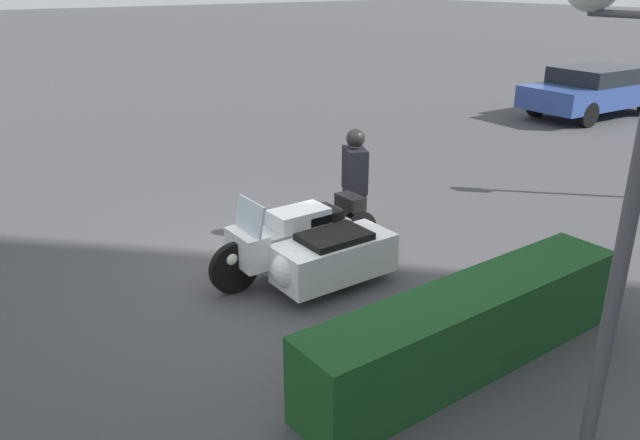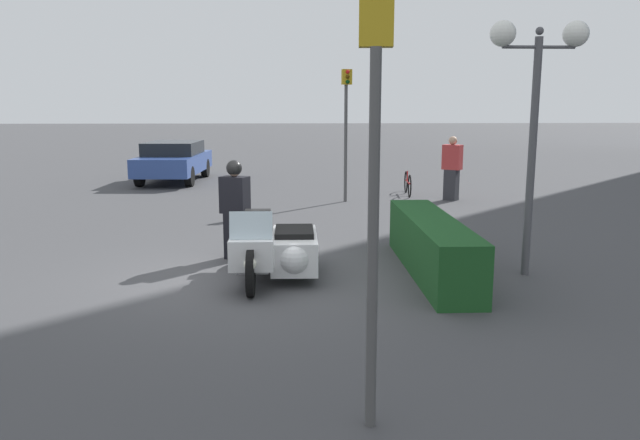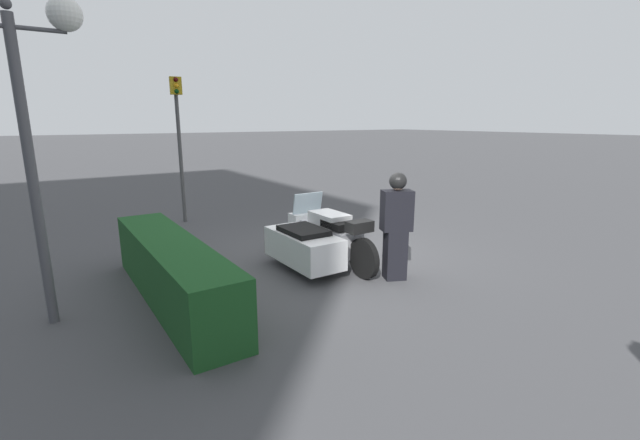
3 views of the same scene
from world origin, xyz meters
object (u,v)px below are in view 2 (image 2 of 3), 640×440
Objects in this scene: officer_rider at (235,207)px; hedge_bush_curbside at (432,246)px; traffic_light_near at (374,153)px; traffic_light_far at (346,116)px; pedestrian_bystander at (452,168)px; bicycle_parked at (408,184)px; police_motorcycle at (276,248)px; parked_car_background at (174,160)px; twin_lamp_post at (537,74)px.

hedge_bush_curbside is (1.09, 3.19, -0.47)m from officer_rider.
traffic_light_near is 12.17m from traffic_light_far.
pedestrian_bystander is at bearing 163.42° from hedge_bush_curbside.
officer_rider is 8.84m from bicycle_parked.
traffic_light_far reaches higher than hedge_bush_curbside.
police_motorcycle is 13.05m from parked_car_background.
parked_car_background reaches higher than police_motorcycle.
twin_lamp_post is 1.11× the size of traffic_light_near.
pedestrian_bystander is at bearing -116.09° from parked_car_background.
bicycle_parked is (-1.17, -1.01, -0.57)m from pedestrian_bystander.
traffic_light_far reaches higher than bicycle_parked.
traffic_light_far reaches higher than officer_rider.
parked_car_background is 8.34m from bicycle_parked.
traffic_light_near reaches higher than pedestrian_bystander.
traffic_light_far is 2.17× the size of bicycle_parked.
hedge_bush_curbside is at bearing -6.37° from traffic_light_far.
traffic_light_near is at bearing -161.58° from parked_car_background.
police_motorcycle reaches higher than hedge_bush_curbside.
officer_rider is 6.19m from traffic_light_near.
hedge_bush_curbside is 2.40× the size of bicycle_parked.
officer_rider reaches higher than police_motorcycle.
bicycle_parked is (-8.90, -0.22, -2.77)m from twin_lamp_post.
parked_car_background is at bearing -111.10° from bicycle_parked.
bicycle_parked is at bearing -5.38° from traffic_light_near.
traffic_light_far is (-6.33, 2.46, 1.42)m from officer_rider.
police_motorcycle is at bearing -85.59° from hedge_bush_curbside.
traffic_light_near reaches higher than hedge_bush_curbside.
bicycle_parked is (3.56, 7.53, -0.43)m from parked_car_background.
traffic_light_far is 2.00× the size of pedestrian_bystander.
police_motorcycle is at bearing -160.01° from parked_car_background.
officer_rider is at bearing -25.91° from bicycle_parked.
hedge_bush_curbside is 0.87× the size of parked_car_background.
twin_lamp_post is 1.08× the size of traffic_light_far.
hedge_bush_curbside is 7.69m from traffic_light_far.
hedge_bush_curbside is 1.11× the size of traffic_light_far.
traffic_light_near is 12.93m from pedestrian_bystander.
traffic_light_near is at bearing 19.50° from pedestrian_bystander.
twin_lamp_post is (-0.01, 3.91, 2.62)m from police_motorcycle.
pedestrian_bystander is (-6.46, 5.44, -0.01)m from officer_rider.
parked_car_background is (-12.28, -6.29, 0.31)m from hedge_bush_curbside.
hedge_bush_curbside is at bearing -11.94° from traffic_light_near.
twin_lamp_post is 5.52m from traffic_light_near.
pedestrian_bystander is 1.08× the size of bicycle_parked.
bicycle_parked is (-7.63, 4.43, -0.59)m from officer_rider.
hedge_bush_curbside is at bearing -3.86° from bicycle_parked.
police_motorcycle is 4.71m from twin_lamp_post.
parked_car_background is 2.75× the size of bicycle_parked.
traffic_light_far reaches higher than police_motorcycle.
traffic_light_near is (4.53, 0.89, 1.81)m from police_motorcycle.
bicycle_parked is at bearing -178.61° from twin_lamp_post.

